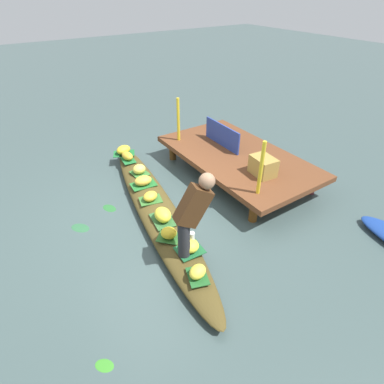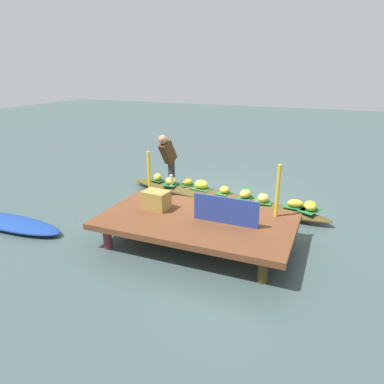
% 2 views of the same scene
% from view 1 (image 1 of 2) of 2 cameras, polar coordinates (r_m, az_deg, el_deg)
% --- Properties ---
extents(canal_water, '(40.00, 40.00, 0.00)m').
position_cam_1_polar(canal_water, '(5.32, -6.56, -3.97)').
color(canal_water, '#3B4E4D').
rests_on(canal_water, ground).
extents(dock_platform, '(3.20, 1.80, 0.45)m').
position_cam_1_polar(dock_platform, '(6.22, 8.22, 6.33)').
color(dock_platform, brown).
rests_on(dock_platform, ground).
extents(vendor_boat, '(4.85, 1.48, 0.23)m').
position_cam_1_polar(vendor_boat, '(5.25, -6.64, -2.99)').
color(vendor_boat, '#4B3D1A').
rests_on(vendor_boat, ground).
extents(leaf_mat_0, '(0.45, 0.29, 0.01)m').
position_cam_1_polar(leaf_mat_0, '(6.55, -11.66, 5.87)').
color(leaf_mat_0, '#1E682F').
rests_on(leaf_mat_0, vendor_boat).
extents(banana_bunch_0, '(0.33, 0.22, 0.16)m').
position_cam_1_polar(banana_bunch_0, '(6.52, -11.74, 6.48)').
color(banana_bunch_0, gold).
rests_on(banana_bunch_0, vendor_boat).
extents(leaf_mat_1, '(0.41, 0.41, 0.01)m').
position_cam_1_polar(leaf_mat_1, '(4.51, -4.23, -8.21)').
color(leaf_mat_1, '#285C25').
rests_on(leaf_mat_1, vendor_boat).
extents(banana_bunch_1, '(0.30, 0.30, 0.16)m').
position_cam_1_polar(banana_bunch_1, '(4.46, -4.28, -7.47)').
color(banana_bunch_1, gold).
rests_on(banana_bunch_1, vendor_boat).
extents(leaf_mat_2, '(0.36, 0.31, 0.01)m').
position_cam_1_polar(leaf_mat_2, '(6.02, -9.54, 3.41)').
color(leaf_mat_2, '#356F2E').
rests_on(leaf_mat_2, vendor_boat).
extents(banana_bunch_2, '(0.24, 0.26, 0.18)m').
position_cam_1_polar(banana_bunch_2, '(5.98, -9.62, 4.14)').
color(banana_bunch_2, '#F9DC54').
rests_on(banana_bunch_2, vendor_boat).
extents(leaf_mat_3, '(0.39, 0.33, 0.01)m').
position_cam_1_polar(leaf_mat_3, '(4.01, 1.02, -15.10)').
color(leaf_mat_3, '#205926').
rests_on(leaf_mat_3, vendor_boat).
extents(banana_bunch_3, '(0.24, 0.28, 0.16)m').
position_cam_1_polar(banana_bunch_3, '(3.94, 1.03, -14.35)').
color(banana_bunch_3, yellow).
rests_on(banana_bunch_3, vendor_boat).
extents(leaf_mat_4, '(0.48, 0.37, 0.01)m').
position_cam_1_polar(leaf_mat_4, '(4.82, -5.30, -5.05)').
color(leaf_mat_4, '#305F2E').
rests_on(leaf_mat_4, vendor_boat).
extents(banana_bunch_4, '(0.34, 0.28, 0.20)m').
position_cam_1_polar(banana_bunch_4, '(4.76, -5.36, -4.15)').
color(banana_bunch_4, yellow).
rests_on(banana_bunch_4, vendor_boat).
extents(leaf_mat_5, '(0.35, 0.42, 0.01)m').
position_cam_1_polar(leaf_mat_5, '(5.25, -7.57, -1.43)').
color(leaf_mat_5, '#356C2B').
rests_on(leaf_mat_5, vendor_boat).
extents(banana_bunch_5, '(0.28, 0.31, 0.15)m').
position_cam_1_polar(banana_bunch_5, '(5.21, -7.63, -0.78)').
color(banana_bunch_5, gold).
rests_on(banana_bunch_5, vendor_boat).
extents(leaf_mat_6, '(0.33, 0.37, 0.01)m').
position_cam_1_polar(leaf_mat_6, '(4.31, -0.43, -10.56)').
color(leaf_mat_6, '#1B5B2F').
rests_on(leaf_mat_6, vendor_boat).
extents(banana_bunch_6, '(0.35, 0.35, 0.17)m').
position_cam_1_polar(banana_bunch_6, '(4.25, -0.44, -9.78)').
color(banana_bunch_6, yellow).
rests_on(banana_bunch_6, vendor_boat).
extents(leaf_mat_7, '(0.33, 0.46, 0.01)m').
position_cam_1_polar(leaf_mat_7, '(5.67, -8.86, 1.36)').
color(leaf_mat_7, '#21692A').
rests_on(leaf_mat_7, vendor_boat).
extents(banana_bunch_7, '(0.26, 0.34, 0.17)m').
position_cam_1_polar(banana_bunch_7, '(5.62, -8.93, 2.07)').
color(banana_bunch_7, gold).
rests_on(banana_bunch_7, vendor_boat).
extents(leaf_mat_8, '(0.45, 0.52, 0.01)m').
position_cam_1_polar(leaf_mat_8, '(6.80, -12.31, 6.89)').
color(leaf_mat_8, '#1B682E').
rests_on(leaf_mat_8, vendor_boat).
extents(banana_bunch_8, '(0.30, 0.36, 0.18)m').
position_cam_1_polar(banana_bunch_8, '(6.77, -12.41, 7.55)').
color(banana_bunch_8, yellow).
rests_on(banana_bunch_8, vendor_boat).
extents(vendor_person, '(0.27, 0.54, 1.19)m').
position_cam_1_polar(vendor_person, '(3.84, 0.09, -3.73)').
color(vendor_person, '#28282D').
rests_on(vendor_person, vendor_boat).
extents(water_bottle, '(0.08, 0.08, 0.25)m').
position_cam_1_polar(water_bottle, '(4.28, -0.01, -8.74)').
color(water_bottle, silver).
rests_on(water_bottle, vendor_boat).
extents(market_banner, '(1.07, 0.06, 0.44)m').
position_cam_1_polar(market_banner, '(6.44, 5.50, 10.31)').
color(market_banner, navy).
rests_on(market_banner, dock_platform).
extents(railing_post_west, '(0.06, 0.06, 0.90)m').
position_cam_1_polar(railing_post_west, '(6.56, -2.51, 13.05)').
color(railing_post_west, yellow).
rests_on(railing_post_west, dock_platform).
extents(railing_post_east, '(0.06, 0.06, 0.90)m').
position_cam_1_polar(railing_post_east, '(4.86, 12.50, 4.23)').
color(railing_post_east, yellow).
rests_on(railing_post_east, dock_platform).
extents(produce_crate, '(0.47, 0.36, 0.33)m').
position_cam_1_polar(produce_crate, '(5.53, 12.85, 4.65)').
color(produce_crate, olive).
rests_on(produce_crate, dock_platform).
extents(drifting_plant_0, '(0.37, 0.34, 0.01)m').
position_cam_1_polar(drifting_plant_0, '(5.31, -19.73, -6.17)').
color(drifting_plant_0, '#2B603B').
rests_on(drifting_plant_0, ground).
extents(drifting_plant_1, '(0.24, 0.24, 0.01)m').
position_cam_1_polar(drifting_plant_1, '(3.76, -15.70, -28.19)').
color(drifting_plant_1, '#378827').
rests_on(drifting_plant_1, ground).
extents(drifting_plant_2, '(0.32, 0.25, 0.01)m').
position_cam_1_polar(drifting_plant_2, '(5.59, -14.85, -2.85)').
color(drifting_plant_2, '#26642E').
rests_on(drifting_plant_2, ground).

